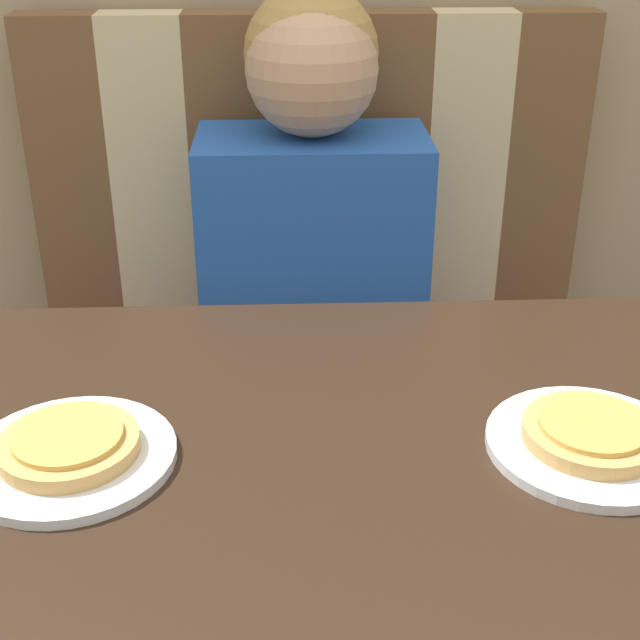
{
  "coord_description": "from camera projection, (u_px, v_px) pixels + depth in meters",
  "views": [
    {
      "loc": [
        -0.04,
        -0.8,
        1.32
      ],
      "look_at": [
        0.0,
        0.33,
        0.74
      ],
      "focal_mm": 50.0,
      "sensor_mm": 36.0,
      "label": 1
    }
  ],
  "objects": [
    {
      "name": "booth_seat",
      "position": [
        314.0,
        476.0,
        1.8
      ],
      "size": [
        1.05,
        0.48,
        0.44
      ],
      "color": "#5B1919",
      "rests_on": "ground_plane"
    },
    {
      "name": "booth_backrest",
      "position": [
        309.0,
        186.0,
        1.73
      ],
      "size": [
        1.05,
        0.08,
        0.65
      ],
      "color": "brown",
      "rests_on": "booth_seat"
    },
    {
      "name": "pizza_right",
      "position": [
        592.0,
        432.0,
        0.95
      ],
      "size": [
        0.15,
        0.15,
        0.02
      ],
      "color": "tan",
      "rests_on": "plate_right"
    },
    {
      "name": "pizza_left",
      "position": [
        69.0,
        444.0,
        0.93
      ],
      "size": [
        0.15,
        0.15,
        0.02
      ],
      "color": "tan",
      "rests_on": "plate_left"
    },
    {
      "name": "plate_right",
      "position": [
        590.0,
        445.0,
        0.96
      ],
      "size": [
        0.22,
        0.22,
        0.01
      ],
      "color": "white",
      "rests_on": "dining_table"
    },
    {
      "name": "person",
      "position": [
        312.0,
        203.0,
        1.54
      ],
      "size": [
        0.39,
        0.25,
        0.72
      ],
      "color": "#2356B2",
      "rests_on": "booth_seat"
    },
    {
      "name": "plate_left",
      "position": [
        71.0,
        457.0,
        0.94
      ],
      "size": [
        0.22,
        0.22,
        0.01
      ],
      "color": "white",
      "rests_on": "dining_table"
    },
    {
      "name": "dining_table",
      "position": [
        331.0,
        521.0,
        1.02
      ],
      "size": [
        0.96,
        0.7,
        0.76
      ],
      "color": "black",
      "rests_on": "ground_plane"
    }
  ]
}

